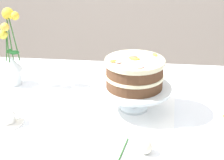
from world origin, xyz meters
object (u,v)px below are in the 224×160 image
(layer_cake, at_px, (134,73))
(flower_vase, at_px, (11,58))
(cake_stand, at_px, (134,90))
(fallen_rose, at_px, (145,147))
(dining_table, at_px, (98,128))
(teacup, at_px, (6,118))

(layer_cake, distance_m, flower_vase, 0.59)
(cake_stand, distance_m, flower_vase, 0.59)
(cake_stand, xyz_separation_m, fallen_rose, (0.05, -0.28, -0.06))
(fallen_rose, bearing_deg, dining_table, 125.27)
(layer_cake, relative_size, fallen_rose, 1.85)
(teacup, xyz_separation_m, fallen_rose, (0.51, -0.13, -0.00))
(cake_stand, xyz_separation_m, layer_cake, (-0.00, -0.00, 0.07))
(teacup, bearing_deg, cake_stand, 18.90)
(flower_vase, distance_m, fallen_rose, 0.77)
(dining_table, xyz_separation_m, teacup, (-0.31, -0.15, 0.11))
(cake_stand, relative_size, teacup, 2.34)
(cake_stand, height_order, layer_cake, layer_cake)
(dining_table, height_order, layer_cake, layer_cake)
(flower_vase, xyz_separation_m, fallen_rose, (0.61, -0.47, -0.10))
(dining_table, height_order, fallen_rose, fallen_rose)
(dining_table, bearing_deg, layer_cake, 3.43)
(dining_table, bearing_deg, flower_vase, 155.19)
(dining_table, distance_m, teacup, 0.36)
(dining_table, bearing_deg, fallen_rose, -54.73)
(dining_table, distance_m, fallen_rose, 0.36)
(layer_cake, distance_m, fallen_rose, 0.32)
(cake_stand, height_order, flower_vase, flower_vase)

